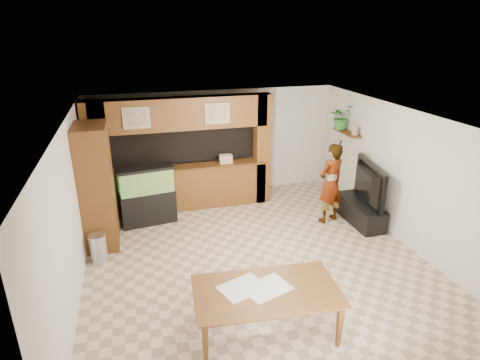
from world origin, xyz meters
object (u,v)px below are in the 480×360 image
object	(u,v)px
aquarium	(147,196)
dining_table	(267,313)
television	(363,183)
person	(331,183)
pantry_cabinet	(97,187)

from	to	relation	value
aquarium	dining_table	xyz separation A→B (m)	(1.36, -3.88, -0.28)
aquarium	television	size ratio (longest dim) A/B	0.85
television	person	distance (m)	0.67
aquarium	person	world-z (taller)	person
television	dining_table	world-z (taller)	television
pantry_cabinet	aquarium	bearing A→B (deg)	34.94
television	person	world-z (taller)	person
pantry_cabinet	dining_table	bearing A→B (deg)	-54.89
television	person	xyz separation A→B (m)	(-0.64, 0.22, -0.02)
pantry_cabinet	person	xyz separation A→B (m)	(4.71, -0.31, -0.31)
aquarium	dining_table	size ratio (longest dim) A/B	0.65
pantry_cabinet	television	size ratio (longest dim) A/B	1.58
television	dining_table	size ratio (longest dim) A/B	0.76
pantry_cabinet	television	world-z (taller)	pantry_cabinet
pantry_cabinet	dining_table	xyz separation A→B (m)	(2.28, -3.24, -0.84)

